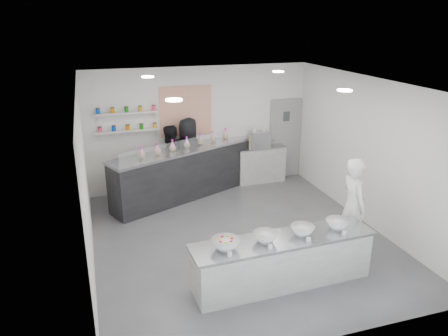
{
  "coord_description": "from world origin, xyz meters",
  "views": [
    {
      "loc": [
        -2.59,
        -7.14,
        4.13
      ],
      "look_at": [
        -0.2,
        0.4,
        1.35
      ],
      "focal_mm": 35.0,
      "sensor_mm": 36.0,
      "label": 1
    }
  ],
  "objects_px": {
    "back_bar": "(188,172)",
    "prep_counter": "(283,261)",
    "staff_right": "(189,156)",
    "woman_prep": "(353,206)",
    "espresso_ledge": "(261,164)",
    "staff_left": "(170,161)",
    "espresso_machine": "(259,140)"
  },
  "relations": [
    {
      "from": "back_bar",
      "to": "prep_counter",
      "type": "bearing_deg",
      "value": -104.87
    },
    {
      "from": "back_bar",
      "to": "staff_right",
      "type": "relative_size",
      "value": 2.1
    },
    {
      "from": "back_bar",
      "to": "staff_right",
      "type": "bearing_deg",
      "value": 45.93
    },
    {
      "from": "back_bar",
      "to": "woman_prep",
      "type": "distance_m",
      "value": 4.1
    },
    {
      "from": "espresso_ledge",
      "to": "staff_left",
      "type": "xyz_separation_m",
      "value": [
        -2.4,
        -0.14,
        0.39
      ]
    },
    {
      "from": "staff_right",
      "to": "espresso_ledge",
      "type": "bearing_deg",
      "value": -152.49
    },
    {
      "from": "prep_counter",
      "to": "staff_left",
      "type": "bearing_deg",
      "value": 101.03
    },
    {
      "from": "prep_counter",
      "to": "staff_right",
      "type": "relative_size",
      "value": 1.61
    },
    {
      "from": "staff_left",
      "to": "back_bar",
      "type": "bearing_deg",
      "value": 121.21
    },
    {
      "from": "woman_prep",
      "to": "staff_right",
      "type": "relative_size",
      "value": 0.96
    },
    {
      "from": "woman_prep",
      "to": "staff_right",
      "type": "distance_m",
      "value": 4.25
    },
    {
      "from": "staff_left",
      "to": "espresso_machine",
      "type": "bearing_deg",
      "value": 158.6
    },
    {
      "from": "prep_counter",
      "to": "back_bar",
      "type": "relative_size",
      "value": 0.77
    },
    {
      "from": "espresso_ledge",
      "to": "staff_right",
      "type": "distance_m",
      "value": 2.0
    },
    {
      "from": "back_bar",
      "to": "staff_right",
      "type": "height_order",
      "value": "staff_right"
    },
    {
      "from": "staff_left",
      "to": "prep_counter",
      "type": "bearing_deg",
      "value": 78.31
    },
    {
      "from": "espresso_machine",
      "to": "prep_counter",
      "type": "bearing_deg",
      "value": -106.95
    },
    {
      "from": "back_bar",
      "to": "staff_left",
      "type": "height_order",
      "value": "staff_left"
    },
    {
      "from": "back_bar",
      "to": "staff_right",
      "type": "distance_m",
      "value": 0.42
    },
    {
      "from": "prep_counter",
      "to": "espresso_ledge",
      "type": "relative_size",
      "value": 2.37
    },
    {
      "from": "espresso_ledge",
      "to": "espresso_machine",
      "type": "height_order",
      "value": "espresso_machine"
    },
    {
      "from": "prep_counter",
      "to": "staff_left",
      "type": "distance_m",
      "value": 4.39
    },
    {
      "from": "prep_counter",
      "to": "espresso_ledge",
      "type": "bearing_deg",
      "value": 70.09
    },
    {
      "from": "espresso_ledge",
      "to": "espresso_machine",
      "type": "distance_m",
      "value": 0.67
    },
    {
      "from": "back_bar",
      "to": "woman_prep",
      "type": "bearing_deg",
      "value": -80.15
    },
    {
      "from": "woman_prep",
      "to": "staff_left",
      "type": "relative_size",
      "value": 1.04
    },
    {
      "from": "back_bar",
      "to": "staff_left",
      "type": "relative_size",
      "value": 2.28
    },
    {
      "from": "espresso_ledge",
      "to": "staff_left",
      "type": "distance_m",
      "value": 2.44
    },
    {
      "from": "espresso_ledge",
      "to": "woman_prep",
      "type": "bearing_deg",
      "value": -86.51
    },
    {
      "from": "back_bar",
      "to": "espresso_ledge",
      "type": "height_order",
      "value": "back_bar"
    },
    {
      "from": "staff_right",
      "to": "back_bar",
      "type": "bearing_deg",
      "value": 92.98
    },
    {
      "from": "staff_left",
      "to": "staff_right",
      "type": "relative_size",
      "value": 0.92
    }
  ]
}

